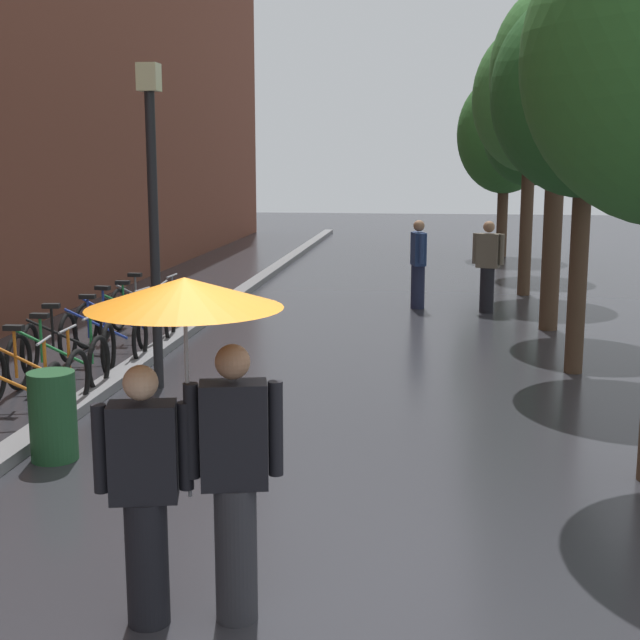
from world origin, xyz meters
name	(u,v)px	position (x,y,z in m)	size (l,w,h in m)	color
ground_plane	(312,589)	(0.00, 0.00, 0.00)	(80.00, 80.00, 0.00)	#2D2D33
kerb_strip	(212,312)	(-3.20, 10.00, 0.06)	(0.30, 36.00, 0.12)	slate
street_tree_1	(588,94)	(2.63, 6.39, 3.60)	(2.43, 2.43, 4.95)	#473323
street_tree_2	(560,76)	(2.67, 9.40, 4.09)	(2.21, 2.21, 5.56)	#473323
street_tree_3	(531,99)	(2.63, 13.19, 3.96)	(2.36, 2.36, 5.46)	#473323
street_tree_4	(530,133)	(2.97, 16.51, 3.38)	(2.23, 2.23, 4.68)	#473323
street_tree_5	(505,134)	(2.68, 20.47, 3.46)	(2.70, 2.70, 5.15)	#473323
parked_bicycle_0	(6,392)	(-3.71, 3.17, 0.38)	(1.16, 0.84, 0.96)	black
parked_bicycle_1	(34,376)	(-3.72, 3.86, 0.38)	(1.09, 0.71, 0.96)	black
parked_bicycle_2	(58,361)	(-3.76, 4.62, 0.38)	(1.09, 0.72, 0.96)	black
parked_bicycle_3	(69,348)	(-3.94, 5.36, 0.38)	(1.17, 0.84, 0.96)	black
parked_bicycle_4	(104,336)	(-3.76, 6.14, 0.38)	(1.12, 0.77, 0.96)	black
parked_bicycle_5	(117,326)	(-3.86, 6.91, 0.38)	(1.17, 0.84, 0.96)	black
parked_bicycle_6	(137,318)	(-3.76, 7.54, 0.38)	(1.15, 0.81, 0.96)	black
parked_bicycle_7	(148,309)	(-3.88, 8.41, 0.38)	(1.11, 0.75, 0.96)	black
couple_under_umbrella	(188,396)	(-0.67, -0.48, 1.43)	(1.15, 1.15, 2.14)	black
street_lamp_post	(153,201)	(-2.60, 4.93, 2.30)	(0.24, 0.24, 3.90)	black
litter_bin	(53,416)	(-2.77, 2.22, 0.42)	(0.44, 0.44, 0.85)	#1E4C28
pedestrian_walking_midground	(488,266)	(1.74, 10.95, 0.86)	(0.56, 0.34, 1.68)	black
pedestrian_walking_far	(418,264)	(0.47, 11.22, 0.85)	(0.31, 0.57, 1.67)	#1E233D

